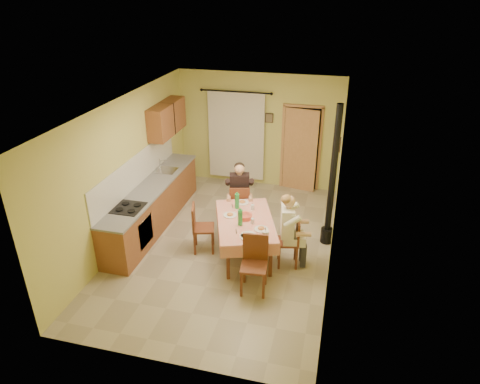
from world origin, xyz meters
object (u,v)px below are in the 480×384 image
(dining_table, at_px, (245,237))
(man_far, at_px, (239,188))
(chair_near, at_px, (254,275))
(chair_left, at_px, (203,237))
(chair_far, at_px, (240,214))
(man_right, at_px, (289,223))
(stove_flue, at_px, (331,196))
(chair_right, at_px, (288,251))

(dining_table, xyz_separation_m, man_far, (-0.37, 1.02, 0.50))
(man_far, bearing_deg, chair_near, -84.35)
(chair_near, height_order, chair_left, chair_near)
(chair_far, distance_m, man_right, 1.73)
(chair_left, distance_m, man_right, 1.74)
(stove_flue, bearing_deg, chair_left, -159.55)
(man_right, bearing_deg, man_far, 35.13)
(dining_table, bearing_deg, chair_near, -87.86)
(chair_far, xyz_separation_m, chair_left, (-0.46, -1.03, -0.00))
(man_far, relative_size, man_right, 1.00)
(chair_near, distance_m, chair_left, 1.53)
(dining_table, bearing_deg, man_far, 90.56)
(chair_far, bearing_deg, chair_left, -128.92)
(chair_right, distance_m, stove_flue, 1.35)
(stove_flue, bearing_deg, man_far, 174.02)
(chair_near, bearing_deg, man_far, -75.02)
(chair_near, xyz_separation_m, stove_flue, (1.09, 1.79, 0.73))
(chair_far, height_order, man_far, man_far)
(man_far, bearing_deg, dining_table, -85.12)
(chair_far, bearing_deg, man_right, -58.32)
(chair_far, distance_m, man_far, 0.59)
(chair_near, xyz_separation_m, man_right, (0.44, 0.86, 0.59))
(dining_table, bearing_deg, man_right, -26.96)
(chair_right, bearing_deg, man_right, 90.00)
(man_far, height_order, stove_flue, stove_flue)
(dining_table, relative_size, chair_right, 2.07)
(chair_near, relative_size, man_far, 0.71)
(chair_right, height_order, stove_flue, stove_flue)
(chair_right, xyz_separation_m, chair_left, (-1.65, 0.08, 0.00))
(man_right, xyz_separation_m, stove_flue, (0.65, 0.94, 0.15))
(dining_table, distance_m, stove_flue, 1.80)
(dining_table, xyz_separation_m, chair_left, (-0.82, -0.03, -0.09))
(chair_near, bearing_deg, stove_flue, -126.85)
(chair_right, distance_m, man_far, 1.75)
(dining_table, distance_m, chair_far, 1.07)
(dining_table, distance_m, chair_right, 0.84)
(chair_near, distance_m, chair_right, 0.97)
(man_right, bearing_deg, chair_right, -90.00)
(chair_right, bearing_deg, chair_near, 141.16)
(chair_near, distance_m, man_right, 1.13)
(dining_table, relative_size, chair_near, 1.94)
(chair_near, height_order, man_right, man_right)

